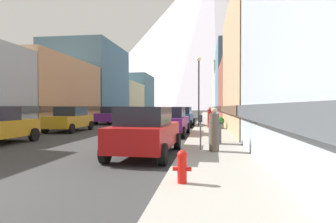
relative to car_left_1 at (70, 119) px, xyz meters
The scene contains 27 objects.
sidewalk_left 20.00m from the car_left_1, 97.04° to the left, with size 2.50×100.00×0.15m, color gray.
sidewalk_right 22.25m from the car_left_1, 63.13° to the left, with size 2.50×100.00×0.15m, color gray.
storefront_left_2 12.48m from the car_left_1, 134.48° to the left, with size 10.07×13.52×6.85m.
storefront_left_3 24.50m from the car_left_1, 110.70° to the left, with size 9.93×12.91×11.21m.
storefront_left_4 36.48m from the car_left_1, 102.74° to the left, with size 8.96×12.46×6.57m.
storefront_left_5 48.50m from the car_left_1, 98.59° to the left, with size 7.35×11.33×9.50m.
storefront_right_1 15.51m from the car_left_1, ahead, with size 7.87×13.48×9.04m.
storefront_right_2 20.10m from the car_left_1, 39.77° to the left, with size 8.39×9.45×6.65m.
storefront_right_3 27.99m from the car_left_1, 57.04° to the left, with size 7.77×11.17×10.94m.
storefront_right_4 37.01m from the car_left_1, 64.84° to the left, with size 9.07×8.58×8.08m.
storefront_right_5 47.22m from the car_left_1, 69.99° to the left, with size 9.86×12.08×11.24m.
car_left_1 is the anchor object (origin of this frame).
car_left_2 8.87m from the car_left_1, 89.98° to the left, with size 2.16×4.44×1.78m.
car_left_3 16.71m from the car_left_1, 89.99° to the left, with size 2.23×4.48×1.78m.
car_right_0 11.96m from the car_left_1, 50.55° to the right, with size 2.18×4.45×1.78m.
car_right_1 7.83m from the car_left_1, 13.85° to the right, with size 2.15×4.44×1.78m.
car_right_2 9.71m from the car_left_1, 38.47° to the left, with size 2.18×4.45×1.78m.
fire_hydrant_near 16.17m from the car_left_1, 55.09° to the right, with size 0.40×0.22×0.70m.
parking_meter_near 12.80m from the car_left_1, 41.76° to the right, with size 0.14×0.10×1.33m.
trash_bin_right 12.13m from the car_left_1, 33.14° to the right, with size 0.59×0.59×0.98m.
potted_plant_0 10.98m from the car_left_1, 10.17° to the left, with size 0.61×0.61×0.89m.
potted_plant_1 11.03m from the car_left_1, 11.53° to the left, with size 0.56×0.56×0.81m.
pedestrian_0 4.24m from the car_left_1, 125.30° to the left, with size 0.36×0.36×1.61m.
pedestrian_1 13.37m from the car_left_1, 41.24° to the right, with size 0.36×0.36×1.60m.
pedestrian_2 10.54m from the car_left_1, 17.57° to the left, with size 0.36×0.36×1.67m.
streetlamp_right 10.74m from the car_left_1, 27.20° to the left, with size 0.36×0.36×5.86m.
mountain_backdrop 254.75m from the car_left_1, 86.32° to the left, with size 234.82×234.82×138.96m, color silver.
Camera 1 is at (5.95, -4.05, 1.77)m, focal length 30.11 mm.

